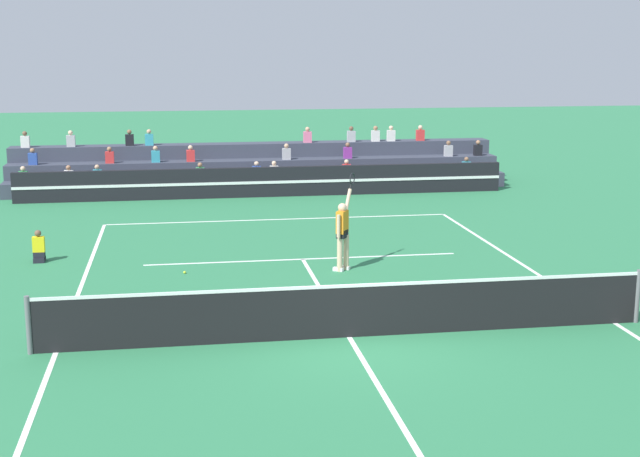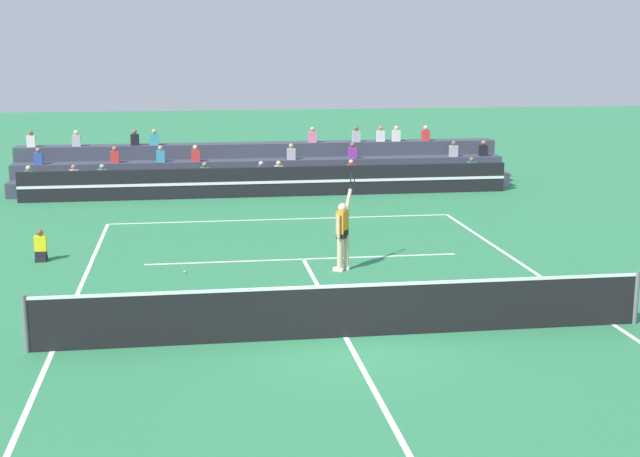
{
  "view_description": "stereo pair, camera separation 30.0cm",
  "coord_description": "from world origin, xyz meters",
  "views": [
    {
      "loc": [
        -3.17,
        -16.13,
        5.58
      ],
      "look_at": [
        0.24,
        5.07,
        1.1
      ],
      "focal_mm": 50.0,
      "sensor_mm": 36.0,
      "label": 1
    },
    {
      "loc": [
        -2.88,
        -16.18,
        5.58
      ],
      "look_at": [
        0.24,
        5.07,
        1.1
      ],
      "focal_mm": 50.0,
      "sensor_mm": 36.0,
      "label": 2
    }
  ],
  "objects": [
    {
      "name": "sponsor_banner_wall",
      "position": [
        0.0,
        16.32,
        0.55
      ],
      "size": [
        18.0,
        0.26,
        1.1
      ],
      "color": "black",
      "rests_on": "ground"
    },
    {
      "name": "tennis_ball",
      "position": [
        -3.09,
        5.41,
        0.03
      ],
      "size": [
        0.07,
        0.07,
        0.07
      ],
      "primitive_type": "sphere",
      "color": "#C6DB33",
      "rests_on": "ground"
    },
    {
      "name": "tennis_player",
      "position": [
        0.83,
        5.13,
        0.99
      ],
      "size": [
        0.72,
        0.97,
        2.44
      ],
      "color": "beige",
      "rests_on": "ground"
    },
    {
      "name": "ball_kid_courtside",
      "position": [
        -6.8,
        7.24,
        0.33
      ],
      "size": [
        0.3,
        0.36,
        0.84
      ],
      "color": "black",
      "rests_on": "ground"
    },
    {
      "name": "tennis_net",
      "position": [
        0.0,
        0.0,
        0.54
      ],
      "size": [
        12.0,
        0.1,
        1.1
      ],
      "color": "slate",
      "rests_on": "ground"
    },
    {
      "name": "ground_plane",
      "position": [
        0.0,
        0.0,
        0.0
      ],
      "size": [
        120.0,
        120.0,
        0.0
      ],
      "primitive_type": "plane",
      "color": "#2D7A4C"
    },
    {
      "name": "bleacher_stand",
      "position": [
        -0.01,
        18.85,
        0.65
      ],
      "size": [
        19.17,
        2.85,
        2.28
      ],
      "color": "#383D4C",
      "rests_on": "ground"
    },
    {
      "name": "court_lines",
      "position": [
        0.0,
        0.0,
        0.0
      ],
      "size": [
        11.1,
        23.9,
        0.01
      ],
      "color": "white",
      "rests_on": "ground"
    }
  ]
}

